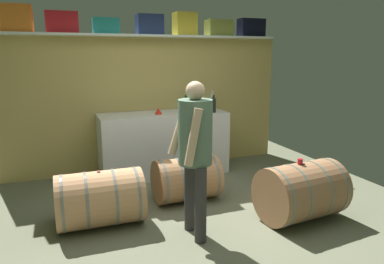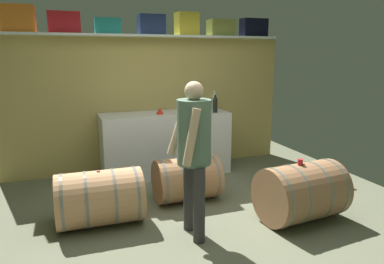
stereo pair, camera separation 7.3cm
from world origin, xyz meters
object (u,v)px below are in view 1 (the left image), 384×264
(toolcase_teal, at_px, (106,26))
(toolcase_yellow, at_px, (185,24))
(toolcase_orange, at_px, (15,19))
(toolcase_olive, at_px, (219,28))
(wine_glass, at_px, (190,106))
(wine_barrel_flank, at_px, (100,198))
(tasting_cup, at_px, (300,161))
(toolcase_black, at_px, (251,28))
(toolcase_red, at_px, (62,22))
(wine_barrel_far, at_px, (186,179))
(wine_bottle_dark, at_px, (214,104))
(toolcase_navy, at_px, (149,25))
(wine_bottle_clear, at_px, (212,102))
(work_cabinet, at_px, (164,143))
(red_funnel, at_px, (158,111))
(winemaker_pouring, at_px, (195,144))
(wine_bottle_green, at_px, (187,101))
(wine_barrel_near, at_px, (301,191))

(toolcase_teal, distance_m, toolcase_yellow, 1.20)
(toolcase_orange, xyz_separation_m, toolcase_olive, (2.93, 0.00, -0.05))
(wine_glass, distance_m, wine_barrel_flank, 2.13)
(tasting_cup, bearing_deg, toolcase_black, 73.99)
(toolcase_olive, height_order, tasting_cup, toolcase_olive)
(toolcase_red, distance_m, wine_glass, 2.13)
(wine_glass, xyz_separation_m, wine_barrel_far, (-0.41, -0.98, -0.77))
(wine_bottle_dark, bearing_deg, wine_glass, 168.54)
(toolcase_teal, distance_m, toolcase_black, 2.36)
(toolcase_navy, relative_size, wine_bottle_clear, 1.23)
(wine_barrel_far, distance_m, wine_barrel_flank, 1.15)
(work_cabinet, xyz_separation_m, red_funnel, (-0.09, -0.07, 0.52))
(toolcase_orange, relative_size, wine_barrel_flank, 0.45)
(toolcase_navy, distance_m, work_cabinet, 1.79)
(toolcase_black, height_order, work_cabinet, toolcase_black)
(work_cabinet, relative_size, winemaker_pouring, 1.22)
(toolcase_yellow, height_order, work_cabinet, toolcase_yellow)
(toolcase_red, height_order, toolcase_teal, toolcase_red)
(wine_bottle_green, height_order, wine_barrel_flank, wine_bottle_green)
(toolcase_navy, height_order, wine_barrel_flank, toolcase_navy)
(toolcase_black, height_order, wine_barrel_far, toolcase_black)
(toolcase_teal, xyz_separation_m, wine_glass, (1.14, -0.38, -1.16))
(wine_barrel_near, distance_m, wine_barrel_far, 1.39)
(toolcase_yellow, distance_m, tasting_cup, 2.85)
(toolcase_black, bearing_deg, wine_glass, -163.99)
(toolcase_black, bearing_deg, wine_bottle_clear, -162.53)
(toolcase_navy, bearing_deg, wine_bottle_dark, -26.41)
(toolcase_orange, distance_m, toolcase_black, 3.52)
(wine_bottle_clear, bearing_deg, red_funnel, -177.33)
(wine_barrel_far, bearing_deg, tasting_cup, -46.26)
(toolcase_orange, xyz_separation_m, work_cabinet, (1.91, -0.25, -1.80))
(wine_barrel_near, bearing_deg, red_funnel, 112.36)
(toolcase_orange, distance_m, toolcase_red, 0.57)
(toolcase_teal, xyz_separation_m, toolcase_black, (2.36, 0.00, 0.03))
(toolcase_teal, bearing_deg, wine_bottle_dark, -14.38)
(toolcase_olive, height_order, winemaker_pouring, toolcase_olive)
(toolcase_red, distance_m, toolcase_yellow, 1.78)
(wine_barrel_far, xyz_separation_m, wine_barrel_flank, (-1.10, -0.32, 0.02))
(toolcase_orange, distance_m, toolcase_yellow, 2.35)
(toolcase_teal, relative_size, red_funnel, 3.30)
(toolcase_orange, relative_size, toolcase_red, 0.97)
(tasting_cup, bearing_deg, wine_barrel_near, 0.00)
(toolcase_olive, bearing_deg, wine_barrel_flank, -141.36)
(wine_bottle_clear, bearing_deg, wine_glass, -165.47)
(wine_glass, height_order, tasting_cup, wine_glass)
(wine_bottle_green, xyz_separation_m, red_funnel, (-0.53, -0.21, -0.09))
(toolcase_red, relative_size, wine_barrel_flank, 0.47)
(toolcase_red, height_order, toolcase_yellow, toolcase_yellow)
(toolcase_teal, height_order, wine_barrel_far, toolcase_teal)
(wine_glass, height_order, wine_barrel_flank, wine_glass)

